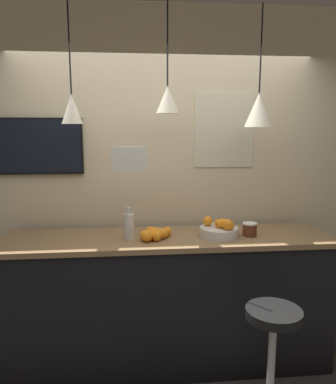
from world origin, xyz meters
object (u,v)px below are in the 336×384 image
object	(u,v)px
bar_stool	(272,345)
fruit_bowl	(219,230)
mounted_tv	(34,146)
juice_bottle	(129,226)
spread_jar	(250,229)

from	to	relation	value
bar_stool	fruit_bowl	size ratio (longest dim) A/B	2.59
mounted_tv	bar_stool	bearing A→B (deg)	-31.34
juice_bottle	spread_jar	distance (m)	0.94
juice_bottle	spread_jar	bearing A→B (deg)	0.00
spread_jar	mounted_tv	world-z (taller)	mounted_tv
juice_bottle	mounted_tv	bearing A→B (deg)	151.56
fruit_bowl	juice_bottle	bearing A→B (deg)	179.46
bar_stool	juice_bottle	distance (m)	1.28
fruit_bowl	spread_jar	xyz separation A→B (m)	(0.24, 0.01, -0.00)
spread_jar	juice_bottle	bearing A→B (deg)	180.00
juice_bottle	mounted_tv	xyz separation A→B (m)	(-0.76, 0.41, 0.58)
bar_stool	spread_jar	bearing A→B (deg)	87.90
fruit_bowl	spread_jar	world-z (taller)	fruit_bowl
juice_bottle	mounted_tv	size ratio (longest dim) A/B	0.32
mounted_tv	fruit_bowl	bearing A→B (deg)	-16.01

